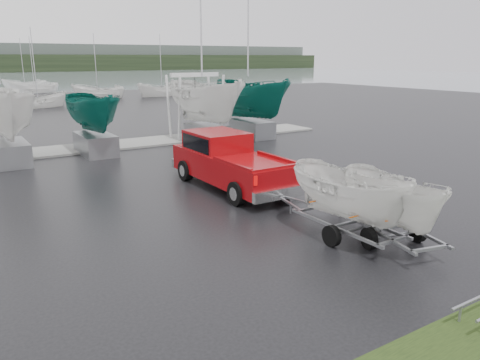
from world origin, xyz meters
TOP-DOWN VIEW (x-y plane):
  - ground_plane at (0.00, 0.00)m, footprint 120.00×120.00m
  - dock at (0.00, 13.00)m, footprint 30.00×3.00m
  - pickup_truck at (2.09, 1.88)m, footprint 2.38×6.40m
  - trailer_hitched at (2.11, -4.85)m, footprint 1.78×3.60m
  - trailer_parked at (2.86, -5.73)m, footprint 1.98×3.78m
  - boat_hoist at (6.41, 13.00)m, footprint 3.30×2.18m
  - keelboat_0 at (-4.79, 11.00)m, footprint 2.64×3.20m
  - keelboat_1 at (-0.57, 11.20)m, footprint 2.18×3.20m
  - keelboat_2 at (6.13, 11.00)m, footprint 2.77×3.20m
  - keelboat_3 at (9.61, 11.30)m, footprint 2.70×3.20m
  - moored_boat_2 at (9.83, 47.12)m, footprint 3.84×3.83m
  - moored_boat_3 at (17.93, 45.40)m, footprint 3.38×3.33m
  - moored_boat_5 at (4.59, 61.15)m, footprint 2.77×2.71m
  - moored_boat_6 at (1.21, 38.53)m, footprint 2.80×2.75m
  - moored_boat_7 at (4.59, 70.17)m, footprint 3.11×3.06m

SIDE VIEW (x-z plane):
  - ground_plane at x=0.00m, z-range 0.00..0.00m
  - moored_boat_3 at x=17.93m, z-range -5.87..5.88m
  - moored_boat_2 at x=9.83m, z-range -5.78..5.79m
  - moored_boat_7 at x=4.59m, z-range -5.70..5.71m
  - moored_boat_5 at x=4.59m, z-range -5.68..5.69m
  - moored_boat_6 at x=1.21m, z-range -5.55..5.56m
  - dock at x=0.00m, z-range -0.01..0.11m
  - pickup_truck at x=2.09m, z-range 0.05..2.17m
  - trailer_parked at x=2.86m, z-range 0.20..4.72m
  - trailer_hitched at x=2.11m, z-range 0.21..5.01m
  - boat_hoist at x=6.41m, z-range 0.61..4.73m
  - keelboat_1 at x=-0.57m, z-range -0.02..6.88m
  - keelboat_0 at x=-4.79m, z-range -1.21..9.61m
  - keelboat_3 at x=9.61m, z-range -1.14..9.73m
  - keelboat_2 at x=6.13m, z-range -1.06..9.89m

